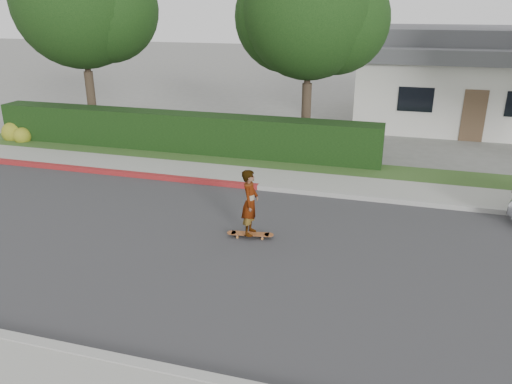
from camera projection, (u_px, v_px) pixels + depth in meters
The scene contains 14 objects.
ground at pixel (170, 243), 11.75m from camera, with size 120.00×120.00×0.00m, color slate.
road at pixel (170, 243), 11.75m from camera, with size 60.00×8.00×0.01m, color #2D2D30.
curb_near at pixel (59, 349), 8.04m from camera, with size 60.00×0.20×0.15m, color #9E9E99.
curb_far at pixel (227, 184), 15.41m from camera, with size 60.00×0.20×0.15m, color #9E9E99.
curb_red_section at pixel (86, 170), 16.71m from camera, with size 12.00×0.21×0.15m, color maroon.
sidewalk_far at pixel (236, 175), 16.22m from camera, with size 60.00×1.60×0.12m, color gray.
planting_strip at pixel (250, 162), 17.66m from camera, with size 60.00×1.60×0.10m, color #2D4C1E.
hedge at pixel (179, 133), 18.74m from camera, with size 15.00×1.00×1.50m, color black.
flowering_shrub at pixel (16, 134), 20.29m from camera, with size 1.40×1.00×0.90m.
tree_left at pixel (83, 4), 19.65m from camera, with size 5.99×5.21×8.00m.
tree_center at pixel (310, 15), 17.88m from camera, with size 5.66×4.84×7.44m.
house at pixel (472, 77), 23.30m from camera, with size 10.60×8.60×4.30m.
skateboard at pixel (250, 234), 12.01m from camera, with size 1.15×0.39×0.10m.
skateboarder at pixel (250, 202), 11.72m from camera, with size 0.59×0.38×1.61m, color white.
Camera 1 is at (4.90, -9.58, 5.30)m, focal length 35.00 mm.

